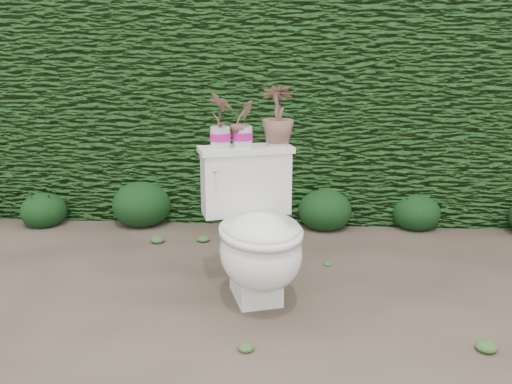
# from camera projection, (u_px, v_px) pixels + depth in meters

# --- Properties ---
(ground) EXTENTS (60.00, 60.00, 0.00)m
(ground) POSITION_uv_depth(u_px,v_px,m) (284.00, 289.00, 2.99)
(ground) COLOR brown
(ground) RESTS_ON ground
(hedge) EXTENTS (8.00, 1.00, 1.60)m
(hedge) POSITION_uv_depth(u_px,v_px,m) (288.00, 110.00, 4.32)
(hedge) COLOR #27591D
(hedge) RESTS_ON ground
(toilet) EXTENTS (0.64, 0.78, 0.78)m
(toilet) POSITION_uv_depth(u_px,v_px,m) (257.00, 236.00, 2.77)
(toilet) COLOR white
(toilet) RESTS_ON ground
(potted_plant_left) EXTENTS (0.17, 0.17, 0.28)m
(potted_plant_left) POSITION_uv_depth(u_px,v_px,m) (220.00, 122.00, 2.82)
(potted_plant_left) COLOR #296920
(potted_plant_left) RESTS_ON toilet
(potted_plant_center) EXTENTS (0.16, 0.16, 0.23)m
(potted_plant_center) POSITION_uv_depth(u_px,v_px,m) (242.00, 125.00, 2.85)
(potted_plant_center) COLOR #296920
(potted_plant_center) RESTS_ON toilet
(potted_plant_right) EXTENTS (0.19, 0.19, 0.31)m
(potted_plant_right) POSITION_uv_depth(u_px,v_px,m) (278.00, 117.00, 2.89)
(potted_plant_right) COLOR #296920
(potted_plant_right) RESTS_ON toilet
(liriope_clump_1) EXTENTS (0.34, 0.34, 0.27)m
(liriope_clump_1) POSITION_uv_depth(u_px,v_px,m) (43.00, 207.00, 4.03)
(liriope_clump_1) COLOR #153B14
(liriope_clump_1) RESTS_ON ground
(liriope_clump_2) EXTENTS (0.44, 0.44, 0.35)m
(liriope_clump_2) POSITION_uv_depth(u_px,v_px,m) (142.00, 201.00, 4.05)
(liriope_clump_2) COLOR #153B14
(liriope_clump_2) RESTS_ON ground
(liriope_clump_3) EXTENTS (0.39, 0.39, 0.31)m
(liriope_clump_3) POSITION_uv_depth(u_px,v_px,m) (249.00, 203.00, 4.05)
(liriope_clump_3) COLOR #153B14
(liriope_clump_3) RESTS_ON ground
(liriope_clump_4) EXTENTS (0.39, 0.39, 0.31)m
(liriope_clump_4) POSITION_uv_depth(u_px,v_px,m) (325.00, 206.00, 3.97)
(liriope_clump_4) COLOR #153B14
(liriope_clump_4) RESTS_ON ground
(liriope_clump_5) EXTENTS (0.35, 0.35, 0.28)m
(liriope_clump_5) POSITION_uv_depth(u_px,v_px,m) (416.00, 209.00, 3.97)
(liriope_clump_5) COLOR #153B14
(liriope_clump_5) RESTS_ON ground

